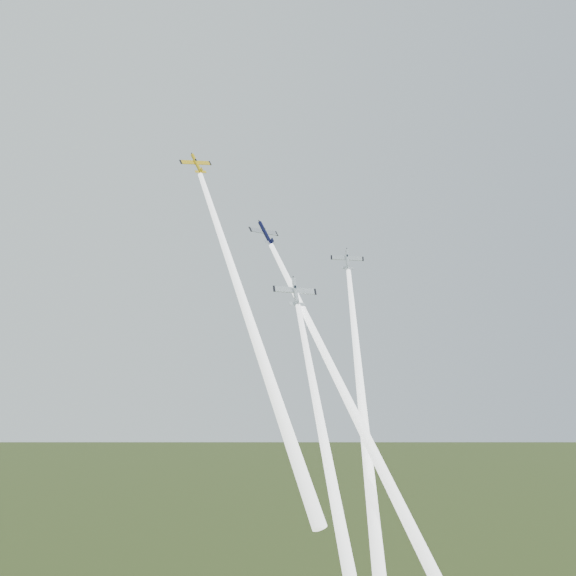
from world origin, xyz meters
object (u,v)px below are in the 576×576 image
object	(u,v)px
plane_silver_right	(347,259)
plane_yellow	(197,164)
plane_navy	(265,233)
plane_silver_low	(295,292)

from	to	relation	value
plane_silver_right	plane_yellow	bearing A→B (deg)	-162.49
plane_silver_right	plane_navy	bearing A→B (deg)	-151.39
plane_yellow	plane_silver_right	xyz separation A→B (m)	(32.09, -0.52, -17.13)
plane_silver_right	plane_silver_low	xyz separation A→B (m)	(-16.09, -11.80, -9.09)
plane_silver_low	plane_silver_right	bearing A→B (deg)	42.12
plane_silver_right	plane_silver_low	bearing A→B (deg)	-125.30
plane_navy	plane_silver_right	bearing A→B (deg)	-12.74
plane_yellow	plane_silver_right	size ratio (longest dim) A/B	0.97
plane_yellow	plane_silver_low	world-z (taller)	plane_yellow
plane_navy	plane_silver_low	bearing A→B (deg)	-92.66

